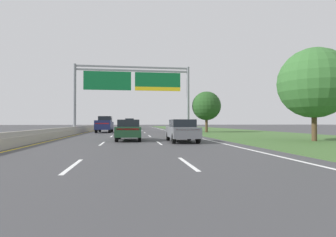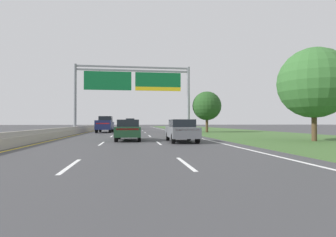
{
  "view_description": "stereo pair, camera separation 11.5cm",
  "coord_description": "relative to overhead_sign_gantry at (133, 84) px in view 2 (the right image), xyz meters",
  "views": [
    {
      "loc": [
        -0.06,
        1.61,
        1.39
      ],
      "look_at": [
        3.52,
        27.21,
        1.73
      ],
      "focal_mm": 29.01,
      "sensor_mm": 36.0,
      "label": 1
    },
    {
      "loc": [
        0.06,
        1.6,
        1.39
      ],
      "look_at": [
        3.52,
        27.21,
        1.73
      ],
      "focal_mm": 29.01,
      "sensor_mm": 36.0,
      "label": 2
    }
  ],
  "objects": [
    {
      "name": "car_white_centre_lane_suv",
      "position": [
        -0.47,
        18.91,
        -5.21
      ],
      "size": [
        1.94,
        4.72,
        2.11
      ],
      "rotation": [
        0.0,
        0.0,
        1.56
      ],
      "color": "silver",
      "rests_on": "ground"
    },
    {
      "name": "roadside_tree_mid",
      "position": [
        9.92,
        0.16,
        -2.71
      ],
      "size": [
        3.91,
        3.91,
        5.56
      ],
      "color": "#4C3823",
      "rests_on": "ground"
    },
    {
      "name": "car_grey_right_lane_sedan",
      "position": [
        3.25,
        -16.88,
        -5.49
      ],
      "size": [
        1.9,
        4.43,
        1.57
      ],
      "rotation": [
        0.0,
        0.0,
        1.55
      ],
      "color": "slate",
      "rests_on": "ground"
    },
    {
      "name": "median_barrier_concrete",
      "position": [
        -6.9,
        -2.2,
        -5.95
      ],
      "size": [
        0.6,
        110.0,
        0.85
      ],
      "color": "#A8A399",
      "rests_on": "ground"
    },
    {
      "name": "overhead_sign_gantry",
      "position": [
        0.0,
        0.0,
        0.0
      ],
      "size": [
        15.06,
        0.42,
        8.82
      ],
      "color": "gray",
      "rests_on": "ground"
    },
    {
      "name": "lane_striping",
      "position": [
        -0.3,
        -2.66,
        -6.3
      ],
      "size": [
        11.96,
        106.0,
        0.01
      ],
      "color": "white",
      "rests_on": "ground"
    },
    {
      "name": "roadside_tree_near",
      "position": [
        12.85,
        -17.63,
        -2.08
      ],
      "size": [
        5.08,
        5.08,
        6.77
      ],
      "color": "#4C3823",
      "rests_on": "ground"
    },
    {
      "name": "grass_verge_right",
      "position": [
        13.65,
        -2.2,
        -6.29
      ],
      "size": [
        14.0,
        110.0,
        0.02
      ],
      "primitive_type": "cube",
      "color": "#3D602D",
      "rests_on": "ground"
    },
    {
      "name": "ground_plane",
      "position": [
        -0.3,
        -2.2,
        -6.3
      ],
      "size": [
        220.0,
        220.0,
        0.0
      ],
      "primitive_type": "plane",
      "color": "#3D3D3F"
    },
    {
      "name": "pickup_truck_navy",
      "position": [
        -3.78,
        1.86,
        -5.23
      ],
      "size": [
        2.09,
        5.43,
        2.2
      ],
      "rotation": [
        0.0,
        0.0,
        1.55
      ],
      "color": "#161E47",
      "rests_on": "ground"
    },
    {
      "name": "car_darkgreen_centre_lane_sedan",
      "position": [
        -0.46,
        -14.87,
        -5.49
      ],
      "size": [
        1.93,
        4.45,
        1.57
      ],
      "rotation": [
        0.0,
        0.0,
        1.54
      ],
      "color": "#193D23",
      "rests_on": "ground"
    }
  ]
}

